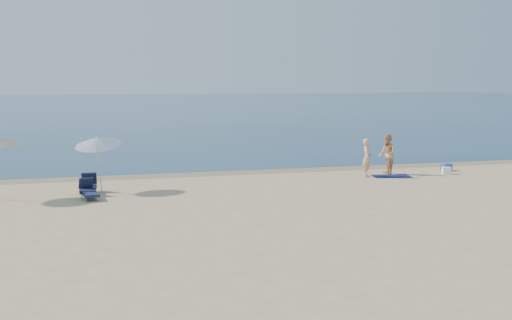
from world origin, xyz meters
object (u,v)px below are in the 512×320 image
(person_left, at_px, (367,158))
(umbrella_near, at_px, (98,141))
(person_right, at_px, (387,154))
(blue_cooler, at_px, (446,167))

(person_left, bearing_deg, umbrella_near, 116.54)
(person_left, height_order, person_right, person_right)
(person_left, relative_size, blue_cooler, 3.61)
(person_right, bearing_deg, person_left, -57.87)
(person_left, xyz_separation_m, blue_cooler, (4.48, 0.77, -0.69))
(person_left, xyz_separation_m, person_right, (1.21, 0.46, 0.06))
(person_left, distance_m, blue_cooler, 4.60)
(blue_cooler, relative_size, umbrella_near, 0.20)
(person_left, distance_m, umbrella_near, 11.64)
(umbrella_near, bearing_deg, person_right, 28.69)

